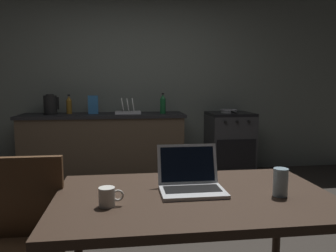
% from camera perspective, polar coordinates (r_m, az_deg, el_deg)
% --- Properties ---
extents(ground_plane, '(12.00, 12.00, 0.00)m').
position_cam_1_polar(ground_plane, '(2.85, -2.80, -19.40)').
color(ground_plane, '#2D2823').
extents(back_wall, '(6.40, 0.10, 2.85)m').
position_cam_1_polar(back_wall, '(4.88, -1.65, 8.88)').
color(back_wall, slate).
rests_on(back_wall, ground_plane).
extents(kitchen_counter, '(2.16, 0.64, 0.88)m').
position_cam_1_polar(kitchen_counter, '(4.58, -10.92, -3.44)').
color(kitchen_counter, '#4C3D2D').
rests_on(kitchen_counter, ground_plane).
extents(stove_oven, '(0.60, 0.62, 0.88)m').
position_cam_1_polar(stove_oven, '(4.81, 10.47, -2.97)').
color(stove_oven, '#2D2D30').
rests_on(stove_oven, ground_plane).
extents(dining_table, '(1.36, 0.85, 0.73)m').
position_cam_1_polar(dining_table, '(1.70, 4.53, -13.73)').
color(dining_table, '#332319').
rests_on(dining_table, ground_plane).
extents(chair, '(0.40, 0.40, 0.90)m').
position_cam_1_polar(chair, '(1.87, -23.83, -16.98)').
color(chair, '#4C331E').
rests_on(chair, ground_plane).
extents(laptop, '(0.32, 0.29, 0.22)m').
position_cam_1_polar(laptop, '(1.72, 3.94, -9.56)').
color(laptop, silver).
rests_on(laptop, dining_table).
extents(electric_kettle, '(0.20, 0.18, 0.26)m').
position_cam_1_polar(electric_kettle, '(4.61, -19.53, 3.44)').
color(electric_kettle, black).
rests_on(electric_kettle, kitchen_counter).
extents(bottle, '(0.08, 0.08, 0.28)m').
position_cam_1_polar(bottle, '(4.49, -0.88, 3.81)').
color(bottle, '#19592D').
rests_on(bottle, kitchen_counter).
extents(frying_pan, '(0.25, 0.42, 0.05)m').
position_cam_1_polar(frying_pan, '(4.72, 10.45, 2.57)').
color(frying_pan, gray).
rests_on(frying_pan, stove_oven).
extents(coffee_mug, '(0.11, 0.07, 0.09)m').
position_cam_1_polar(coffee_mug, '(1.53, -10.34, -11.85)').
color(coffee_mug, silver).
rests_on(coffee_mug, dining_table).
extents(drinking_glass, '(0.07, 0.07, 0.14)m').
position_cam_1_polar(drinking_glass, '(1.72, 18.73, -9.11)').
color(drinking_glass, '#99B7C6').
rests_on(drinking_glass, dining_table).
extents(cereal_box, '(0.13, 0.05, 0.24)m').
position_cam_1_polar(cereal_box, '(4.55, -12.72, 3.58)').
color(cereal_box, '#3372B2').
rests_on(cereal_box, kitchen_counter).
extents(dish_rack, '(0.34, 0.26, 0.21)m').
position_cam_1_polar(dish_rack, '(4.51, -6.89, 2.72)').
color(dish_rack, silver).
rests_on(dish_rack, kitchen_counter).
extents(bottle_b, '(0.07, 0.07, 0.26)m').
position_cam_1_polar(bottle_b, '(4.64, -16.61, 3.52)').
color(bottle_b, '#8C601E').
rests_on(bottle_b, kitchen_counter).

